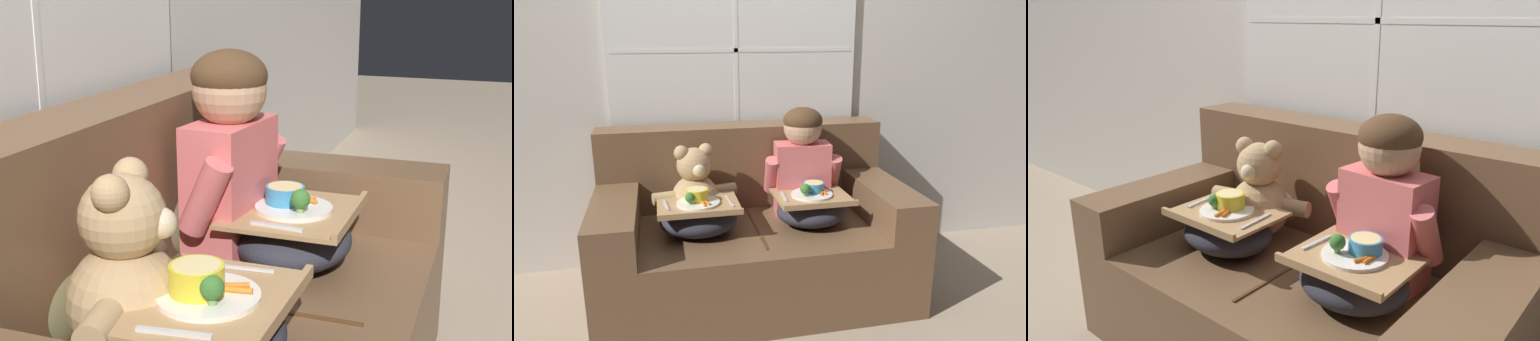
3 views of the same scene
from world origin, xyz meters
The scene contains 9 objects.
ground_plane centered at (0.00, 0.00, 0.00)m, with size 14.00×14.00×0.00m, color tan.
wall_back_with_window centered at (0.00, 0.54, 1.30)m, with size 8.00×0.08×2.60m.
couch centered at (0.00, 0.07, 0.32)m, with size 1.61×0.91×0.88m.
throw_pillow_behind_child centered at (0.29, 0.28, 0.56)m, with size 0.33×0.16×0.34m.
throw_pillow_behind_teddy centered at (-0.29, 0.28, 0.56)m, with size 0.30×0.14×0.31m.
child_figure centered at (0.29, 0.10, 0.73)m, with size 0.43×0.22×0.59m.
teddy_bear centered at (-0.29, 0.10, 0.59)m, with size 0.45×0.32×0.42m.
lap_tray_child centered at (0.29, -0.09, 0.50)m, with size 0.38×0.34×0.24m.
lap_tray_teddy centered at (-0.29, -0.09, 0.50)m, with size 0.40×0.32×0.23m.
Camera 2 is at (-0.46, -2.42, 1.40)m, focal length 35.00 mm.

